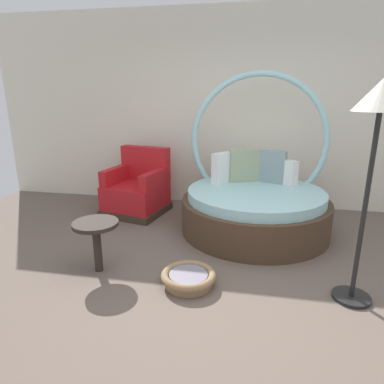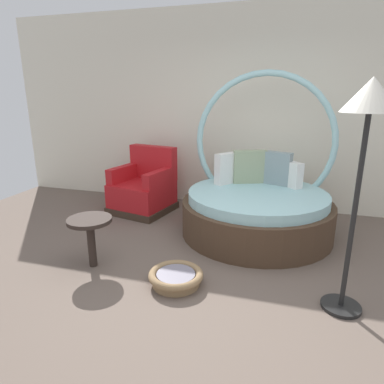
% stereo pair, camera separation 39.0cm
% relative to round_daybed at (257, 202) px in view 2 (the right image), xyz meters
% --- Properties ---
extents(ground_plane, '(8.00, 8.00, 0.02)m').
position_rel_round_daybed_xyz_m(ground_plane, '(-0.20, -1.49, -0.40)').
color(ground_plane, '#66564C').
extents(back_wall, '(8.00, 0.12, 2.90)m').
position_rel_round_daybed_xyz_m(back_wall, '(-0.20, 1.04, 1.06)').
color(back_wall, silver).
rests_on(back_wall, ground_plane).
extents(round_daybed, '(1.85, 1.85, 1.99)m').
position_rel_round_daybed_xyz_m(round_daybed, '(0.00, 0.00, 0.00)').
color(round_daybed, '#473323').
rests_on(round_daybed, ground_plane).
extents(red_armchair, '(0.95, 0.95, 0.94)m').
position_rel_round_daybed_xyz_m(red_armchair, '(-1.70, 0.32, -0.06)').
color(red_armchair, '#38281E').
rests_on(red_armchair, ground_plane).
extents(pet_basket, '(0.51, 0.51, 0.13)m').
position_rel_round_daybed_xyz_m(pet_basket, '(-0.58, -1.49, -0.32)').
color(pet_basket, '#8E704C').
rests_on(pet_basket, ground_plane).
extents(side_table, '(0.44, 0.44, 0.52)m').
position_rel_round_daybed_xyz_m(side_table, '(-1.51, -1.40, 0.04)').
color(side_table, '#2D231E').
rests_on(side_table, ground_plane).
extents(floor_lamp, '(0.40, 0.40, 1.82)m').
position_rel_round_daybed_xyz_m(floor_lamp, '(0.85, -1.44, 1.14)').
color(floor_lamp, black).
rests_on(floor_lamp, ground_plane).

